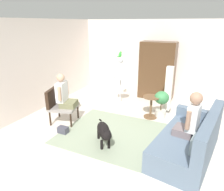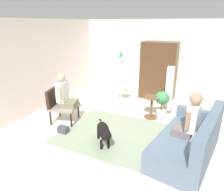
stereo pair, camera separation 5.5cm
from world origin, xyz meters
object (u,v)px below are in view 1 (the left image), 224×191
at_px(dog, 104,131).
at_px(bird_cage_stand, 120,80).
at_px(couch, 190,141).
at_px(round_end_table, 151,106).
at_px(person_on_armchair, 64,94).
at_px(column_lamp, 168,90).
at_px(parrot, 120,54).
at_px(armchair, 59,103).
at_px(armoire_cabinet, 157,71).
at_px(person_on_couch, 191,118).
at_px(potted_plant, 161,102).
at_px(handbag, 63,130).

relative_size(dog, bird_cage_stand, 0.52).
bearing_deg(couch, round_end_table, 130.22).
relative_size(person_on_armchair, dog, 1.10).
distance_m(bird_cage_stand, column_lamp, 1.44).
bearing_deg(dog, column_lamp, 70.42).
relative_size(bird_cage_stand, parrot, 8.28).
xyz_separation_m(dog, column_lamp, (0.83, 2.33, 0.32)).
distance_m(person_on_armchair, parrot, 2.04).
height_order(couch, armchair, couch).
distance_m(person_on_armchair, round_end_table, 2.28).
relative_size(couch, armoire_cabinet, 1.08).
distance_m(person_on_couch, dog, 1.70).
bearing_deg(bird_cage_stand, person_on_couch, -40.58).
bearing_deg(dog, person_on_armchair, 158.84).
bearing_deg(potted_plant, couch, -58.72).
distance_m(couch, round_end_table, 1.73).
height_order(armchair, handbag, armchair).
relative_size(bird_cage_stand, armoire_cabinet, 0.79).
height_order(potted_plant, handbag, potted_plant).
bearing_deg(handbag, parrot, 78.23).
bearing_deg(person_on_armchair, person_on_couch, -3.18).
distance_m(dog, bird_cage_stand, 2.38).
bearing_deg(round_end_table, handbag, -133.63).
bearing_deg(handbag, armchair, 134.30).
bearing_deg(couch, armchair, 178.17).
bearing_deg(person_on_couch, dog, -166.94).
relative_size(armoire_cabinet, handbag, 7.85).
distance_m(round_end_table, dog, 1.79).
distance_m(person_on_couch, parrot, 3.01).
height_order(round_end_table, potted_plant, potted_plant).
height_order(dog, bird_cage_stand, bird_cage_stand).
xyz_separation_m(dog, armoire_cabinet, (0.24, 3.34, 0.60)).
bearing_deg(armoire_cabinet, column_lamp, -60.22).
bearing_deg(bird_cage_stand, armchair, -117.82).
xyz_separation_m(person_on_couch, armoire_cabinet, (-1.35, 2.97, 0.14)).
distance_m(dog, column_lamp, 2.49).
xyz_separation_m(armchair, column_lamp, (2.36, 1.83, 0.14)).
bearing_deg(armoire_cabinet, couch, -64.75).
xyz_separation_m(round_end_table, bird_cage_stand, (-1.12, 0.54, 0.44)).
height_order(armoire_cabinet, handbag, armoire_cabinet).
relative_size(person_on_armchair, handbag, 3.53).
bearing_deg(potted_plant, person_on_couch, -60.31).
bearing_deg(parrot, column_lamp, 2.78).
distance_m(couch, person_on_armchair, 3.06).
height_order(bird_cage_stand, parrot, parrot).
distance_m(parrot, armoire_cabinet, 1.52).
height_order(round_end_table, parrot, parrot).
bearing_deg(handbag, dog, -1.69).
distance_m(column_lamp, armoire_cabinet, 1.21).
xyz_separation_m(round_end_table, column_lamp, (0.31, 0.61, 0.32)).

